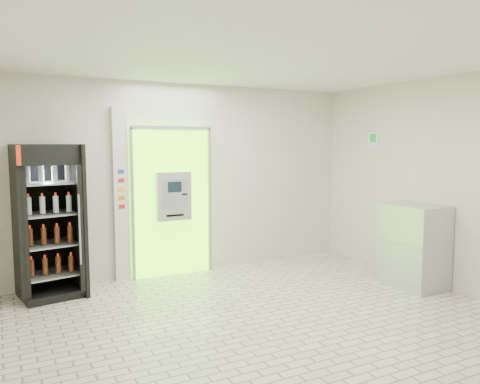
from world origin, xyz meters
TOP-DOWN VIEW (x-y plane):
  - ground at (0.00, 0.00)m, footprint 6.00×6.00m
  - room_shell at (0.00, 0.00)m, footprint 6.00×6.00m
  - atm_assembly at (-0.20, 2.41)m, footprint 1.30×0.24m
  - pillar at (-0.98, 2.45)m, footprint 0.22×0.11m
  - beverage_cooler at (-2.02, 2.16)m, footprint 0.88×0.83m
  - steel_cabinet at (2.69, 0.22)m, footprint 0.62×0.90m
  - exit_sign at (2.99, 1.40)m, footprint 0.02×0.22m

SIDE VIEW (x-z plane):
  - ground at x=0.00m, z-range 0.00..0.00m
  - steel_cabinet at x=2.69m, z-range 0.00..1.19m
  - beverage_cooler at x=-2.02m, z-range -0.04..2.01m
  - atm_assembly at x=-0.20m, z-range 0.01..2.34m
  - pillar at x=-0.98m, z-range 0.00..2.60m
  - room_shell at x=0.00m, z-range -1.16..4.84m
  - exit_sign at x=2.99m, z-range 1.99..2.25m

